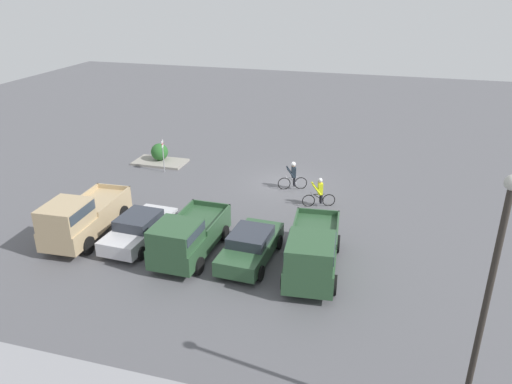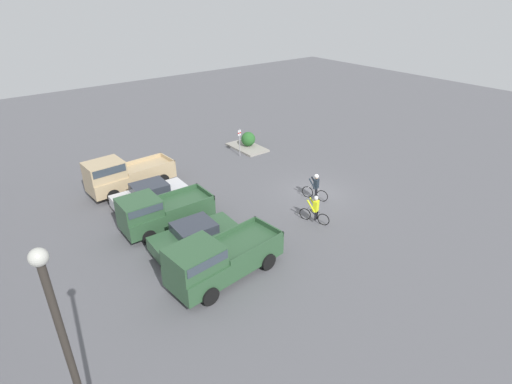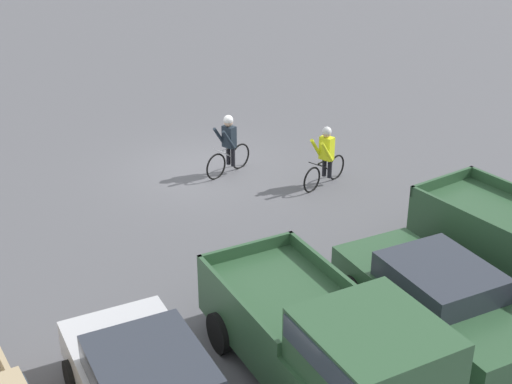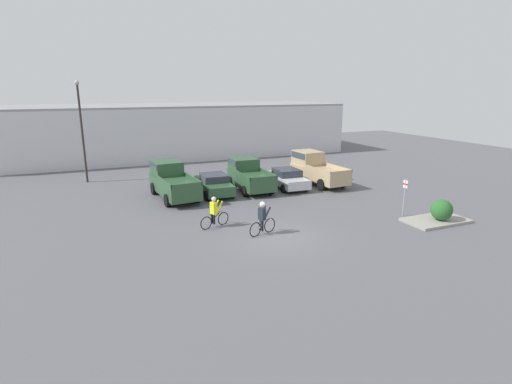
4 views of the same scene
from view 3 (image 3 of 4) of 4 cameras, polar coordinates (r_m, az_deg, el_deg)
ground_plane at (r=20.60m, az=-4.12°, el=1.79°), size 80.00×80.00×0.00m
sedan_0 at (r=13.77m, az=14.34°, el=-8.26°), size 2.18×4.50×1.43m
pickup_truck_1 at (r=11.68m, az=6.04°, el=-12.08°), size 2.33×5.05×2.12m
cyclist_0 at (r=20.03m, az=-2.21°, el=3.88°), size 1.69×0.68×1.75m
cyclist_1 at (r=19.37m, az=5.59°, el=2.90°), size 1.77×0.71×1.70m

